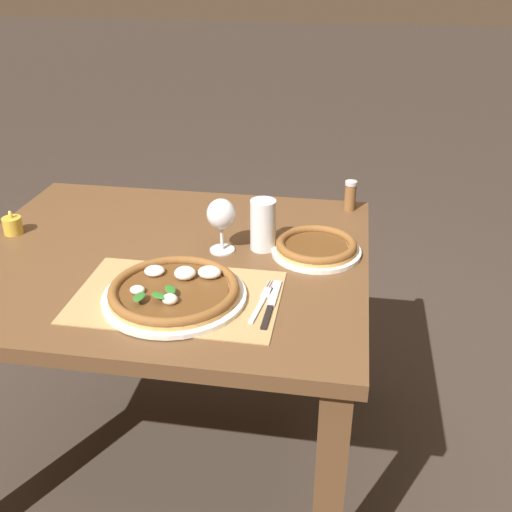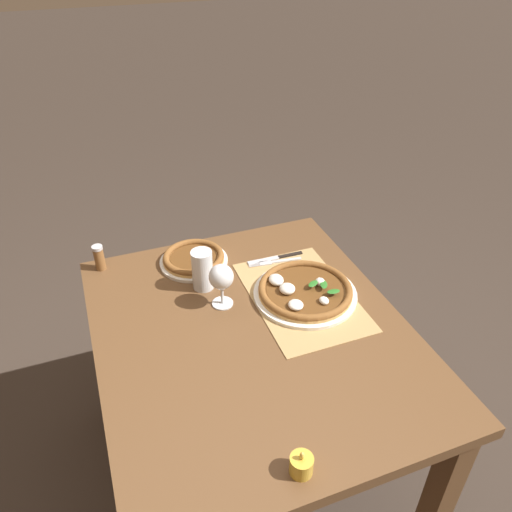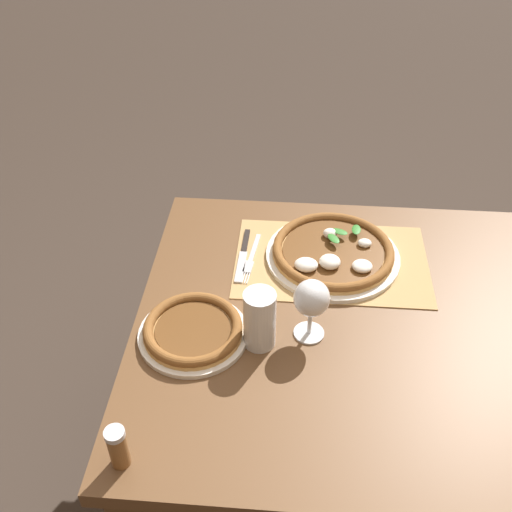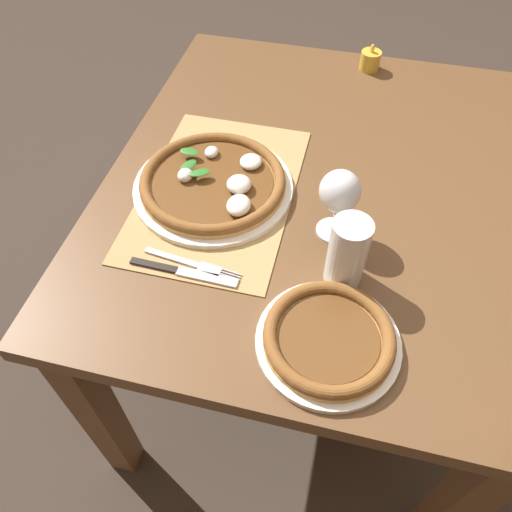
{
  "view_description": "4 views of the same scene",
  "coord_description": "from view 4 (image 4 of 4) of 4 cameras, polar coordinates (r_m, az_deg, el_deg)",
  "views": [
    {
      "loc": [
        0.49,
        -1.41,
        1.51
      ],
      "look_at": [
        0.27,
        -0.06,
        0.79
      ],
      "focal_mm": 42.0,
      "sensor_mm": 36.0,
      "label": 1
    },
    {
      "loc": [
        -1.07,
        0.39,
        1.81
      ],
      "look_at": [
        0.29,
        -0.12,
        0.8
      ],
      "focal_mm": 35.0,
      "sensor_mm": 36.0,
      "label": 2
    },
    {
      "loc": [
        0.2,
        0.99,
        1.75
      ],
      "look_at": [
        0.29,
        -0.13,
        0.81
      ],
      "focal_mm": 42.0,
      "sensor_mm": 36.0,
      "label": 3
    },
    {
      "loc": [
        0.85,
        0.06,
        1.5
      ],
      "look_at": [
        0.29,
        -0.08,
        0.79
      ],
      "focal_mm": 35.0,
      "sensor_mm": 36.0,
      "label": 4
    }
  ],
  "objects": [
    {
      "name": "pizza_near",
      "position": [
        1.09,
        -4.84,
        8.36
      ],
      "size": [
        0.35,
        0.35,
        0.05
      ],
      "color": "silver",
      "rests_on": "paper_placemat"
    },
    {
      "name": "votive_candle",
      "position": [
        1.52,
        12.91,
        20.91
      ],
      "size": [
        0.06,
        0.06,
        0.07
      ],
      "color": "gold",
      "rests_on": "dining_table"
    },
    {
      "name": "pint_glass",
      "position": [
        0.91,
        10.38,
        0.32
      ],
      "size": [
        0.07,
        0.07,
        0.15
      ],
      "color": "silver",
      "rests_on": "dining_table"
    },
    {
      "name": "pizza_far",
      "position": [
        0.86,
        8.31,
        -9.33
      ],
      "size": [
        0.25,
        0.25,
        0.04
      ],
      "color": "silver",
      "rests_on": "dining_table"
    },
    {
      "name": "paper_placemat",
      "position": [
        1.1,
        -4.31,
        7.38
      ],
      "size": [
        0.5,
        0.32,
        0.0
      ],
      "primitive_type": "cube",
      "color": "#A88451",
      "rests_on": "dining_table"
    },
    {
      "name": "knife",
      "position": [
        0.96,
        -8.27,
        -1.82
      ],
      "size": [
        0.02,
        0.22,
        0.01
      ],
      "color": "black",
      "rests_on": "paper_placemat"
    },
    {
      "name": "dining_table",
      "position": [
        1.22,
        6.9,
        4.99
      ],
      "size": [
        1.12,
        0.95,
        0.74
      ],
      "color": "brown",
      "rests_on": "ground"
    },
    {
      "name": "wine_glass",
      "position": [
        0.96,
        9.52,
        7.02
      ],
      "size": [
        0.08,
        0.08,
        0.16
      ],
      "color": "silver",
      "rests_on": "dining_table"
    },
    {
      "name": "fork",
      "position": [
        0.97,
        -7.23,
        -0.92
      ],
      "size": [
        0.04,
        0.2,
        0.0
      ],
      "color": "#B7B7BC",
      "rests_on": "paper_placemat"
    },
    {
      "name": "ground_plane",
      "position": [
        1.73,
        4.92,
        -9.63
      ],
      "size": [
        24.0,
        24.0,
        0.0
      ],
      "primitive_type": "plane",
      "color": "#382D26"
    }
  ]
}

